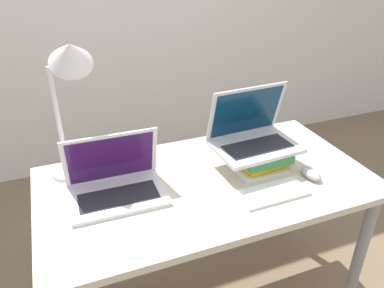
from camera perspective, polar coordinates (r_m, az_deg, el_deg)
The scene contains 7 objects.
desk at distance 1.59m, azimuth 2.29°, elevation -8.06°, with size 1.35×0.72×0.73m.
laptop_left at distance 1.46m, azimuth -11.54°, elevation -5.88°, with size 0.36×0.25×0.24m.
book_stack at distance 1.63m, azimuth 9.56°, elevation -1.78°, with size 0.22×0.29×0.09m.
laptop_on_books at distance 1.59m, azimuth 9.21°, elevation 1.40°, with size 0.36×0.26×0.25m.
wireless_keyboard at distance 1.48m, azimuth 12.15°, elevation -7.30°, with size 0.28×0.13×0.01m.
mouse at distance 1.62m, azimuth 17.65°, elevation -4.27°, with size 0.06×0.11×0.04m.
desk_lamp at distance 1.45m, azimuth -18.23°, elevation 10.52°, with size 0.23×0.20×0.59m.
Camera 1 is at (-0.52, -0.80, 1.59)m, focal length 35.00 mm.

